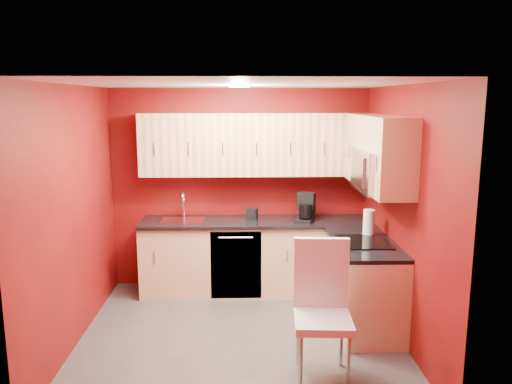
{
  "coord_description": "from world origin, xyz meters",
  "views": [
    {
      "loc": [
        0.02,
        -4.72,
        2.35
      ],
      "look_at": [
        0.18,
        0.55,
        1.38
      ],
      "focal_mm": 35.0,
      "sensor_mm": 36.0,
      "label": 1
    }
  ],
  "objects_px": {
    "sink": "(183,218)",
    "dining_chair": "(323,313)",
    "coffee_maker": "(305,207)",
    "microwave": "(378,170)",
    "napkin_holder": "(252,214)",
    "paper_towel": "(369,222)"
  },
  "relations": [
    {
      "from": "dining_chair",
      "to": "microwave",
      "type": "bearing_deg",
      "value": 58.68
    },
    {
      "from": "sink",
      "to": "paper_towel",
      "type": "xyz_separation_m",
      "value": [
        2.09,
        -0.72,
        0.11
      ]
    },
    {
      "from": "napkin_holder",
      "to": "paper_towel",
      "type": "distance_m",
      "value": 1.48
    },
    {
      "from": "microwave",
      "to": "sink",
      "type": "xyz_separation_m",
      "value": [
        -2.09,
        1.0,
        -0.72
      ]
    },
    {
      "from": "sink",
      "to": "napkin_holder",
      "type": "height_order",
      "value": "sink"
    },
    {
      "from": "sink",
      "to": "coffee_maker",
      "type": "bearing_deg",
      "value": -2.91
    },
    {
      "from": "microwave",
      "to": "coffee_maker",
      "type": "bearing_deg",
      "value": 123.51
    },
    {
      "from": "sink",
      "to": "paper_towel",
      "type": "height_order",
      "value": "sink"
    },
    {
      "from": "microwave",
      "to": "napkin_holder",
      "type": "xyz_separation_m",
      "value": [
        -1.25,
        1.07,
        -0.68
      ]
    },
    {
      "from": "coffee_maker",
      "to": "napkin_holder",
      "type": "bearing_deg",
      "value": -170.42
    },
    {
      "from": "paper_towel",
      "to": "dining_chair",
      "type": "height_order",
      "value": "paper_towel"
    },
    {
      "from": "coffee_maker",
      "to": "dining_chair",
      "type": "bearing_deg",
      "value": -70.01
    },
    {
      "from": "sink",
      "to": "dining_chair",
      "type": "bearing_deg",
      "value": -55.08
    },
    {
      "from": "sink",
      "to": "napkin_holder",
      "type": "bearing_deg",
      "value": 4.56
    },
    {
      "from": "microwave",
      "to": "dining_chair",
      "type": "xyz_separation_m",
      "value": [
        -0.69,
        -1.0,
        -1.07
      ]
    },
    {
      "from": "sink",
      "to": "coffee_maker",
      "type": "relative_size",
      "value": 1.52
    },
    {
      "from": "coffee_maker",
      "to": "paper_towel",
      "type": "bearing_deg",
      "value": -24.07
    },
    {
      "from": "sink",
      "to": "microwave",
      "type": "bearing_deg",
      "value": -25.6
    },
    {
      "from": "paper_towel",
      "to": "dining_chair",
      "type": "relative_size",
      "value": 0.24
    },
    {
      "from": "coffee_maker",
      "to": "paper_towel",
      "type": "height_order",
      "value": "coffee_maker"
    },
    {
      "from": "microwave",
      "to": "paper_towel",
      "type": "height_order",
      "value": "microwave"
    },
    {
      "from": "microwave",
      "to": "coffee_maker",
      "type": "height_order",
      "value": "microwave"
    }
  ]
}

